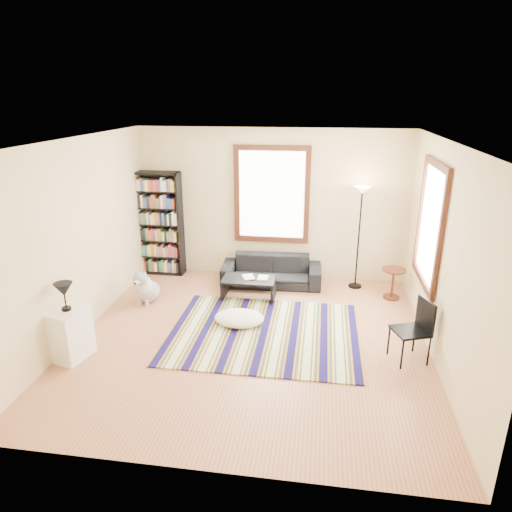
# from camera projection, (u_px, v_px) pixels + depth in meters

# --- Properties ---
(floor) EXTENTS (5.00, 5.00, 0.10)m
(floor) POSITION_uv_depth(u_px,v_px,m) (251.00, 342.00, 6.64)
(floor) COLOR #BE7B57
(floor) RESTS_ON ground
(ceiling) EXTENTS (5.00, 5.00, 0.10)m
(ceiling) POSITION_uv_depth(u_px,v_px,m) (250.00, 137.00, 5.67)
(ceiling) COLOR white
(ceiling) RESTS_ON floor
(wall_back) EXTENTS (5.00, 0.10, 2.80)m
(wall_back) POSITION_uv_depth(u_px,v_px,m) (272.00, 205.00, 8.53)
(wall_back) COLOR beige
(wall_back) RESTS_ON floor
(wall_front) EXTENTS (5.00, 0.10, 2.80)m
(wall_front) POSITION_uv_depth(u_px,v_px,m) (202.00, 344.00, 3.78)
(wall_front) COLOR beige
(wall_front) RESTS_ON floor
(wall_left) EXTENTS (0.10, 5.00, 2.80)m
(wall_left) POSITION_uv_depth(u_px,v_px,m) (74.00, 239.00, 6.51)
(wall_left) COLOR beige
(wall_left) RESTS_ON floor
(wall_right) EXTENTS (0.10, 5.00, 2.80)m
(wall_right) POSITION_uv_depth(u_px,v_px,m) (448.00, 257.00, 5.80)
(wall_right) COLOR beige
(wall_right) RESTS_ON floor
(window_back) EXTENTS (1.20, 0.06, 1.60)m
(window_back) POSITION_uv_depth(u_px,v_px,m) (272.00, 195.00, 8.39)
(window_back) COLOR white
(window_back) RESTS_ON wall_back
(window_right) EXTENTS (0.06, 1.20, 1.60)m
(window_right) POSITION_uv_depth(u_px,v_px,m) (430.00, 225.00, 6.49)
(window_right) COLOR white
(window_right) RESTS_ON wall_right
(rug) EXTENTS (2.80, 2.24, 0.02)m
(rug) POSITION_uv_depth(u_px,v_px,m) (264.00, 332.00, 6.78)
(rug) COLOR #120D43
(rug) RESTS_ON floor
(sofa) EXTENTS (0.79, 1.85, 0.53)m
(sofa) POSITION_uv_depth(u_px,v_px,m) (271.00, 271.00, 8.44)
(sofa) COLOR black
(sofa) RESTS_ON floor
(bookshelf) EXTENTS (0.90, 0.30, 2.00)m
(bookshelf) POSITION_uv_depth(u_px,v_px,m) (159.00, 224.00, 8.75)
(bookshelf) COLOR black
(bookshelf) RESTS_ON floor
(coffee_table) EXTENTS (1.01, 0.75, 0.36)m
(coffee_table) POSITION_uv_depth(u_px,v_px,m) (249.00, 288.00, 7.89)
(coffee_table) COLOR black
(coffee_table) RESTS_ON floor
(book_a) EXTENTS (0.30, 0.26, 0.02)m
(book_a) POSITION_uv_depth(u_px,v_px,m) (243.00, 278.00, 7.84)
(book_a) COLOR beige
(book_a) RESTS_ON coffee_table
(book_b) EXTENTS (0.24, 0.18, 0.02)m
(book_b) POSITION_uv_depth(u_px,v_px,m) (258.00, 277.00, 7.85)
(book_b) COLOR beige
(book_b) RESTS_ON coffee_table
(floor_cushion) EXTENTS (0.82, 0.64, 0.19)m
(floor_cushion) POSITION_uv_depth(u_px,v_px,m) (239.00, 318.00, 7.02)
(floor_cushion) COLOR white
(floor_cushion) RESTS_ON floor
(floor_lamp) EXTENTS (0.36, 0.36, 1.86)m
(floor_lamp) POSITION_uv_depth(u_px,v_px,m) (359.00, 239.00, 8.09)
(floor_lamp) COLOR black
(floor_lamp) RESTS_ON floor
(side_table) EXTENTS (0.50, 0.50, 0.54)m
(side_table) POSITION_uv_depth(u_px,v_px,m) (393.00, 284.00, 7.86)
(side_table) COLOR #471A11
(side_table) RESTS_ON floor
(folding_chair) EXTENTS (0.53, 0.52, 0.86)m
(folding_chair) POSITION_uv_depth(u_px,v_px,m) (410.00, 331.00, 5.96)
(folding_chair) COLOR black
(folding_chair) RESTS_ON floor
(white_cabinet) EXTENTS (0.48, 0.57, 0.70)m
(white_cabinet) POSITION_uv_depth(u_px,v_px,m) (70.00, 334.00, 6.05)
(white_cabinet) COLOR white
(white_cabinet) RESTS_ON floor
(table_lamp) EXTENTS (0.31, 0.31, 0.38)m
(table_lamp) POSITION_uv_depth(u_px,v_px,m) (65.00, 297.00, 5.87)
(table_lamp) COLOR black
(table_lamp) RESTS_ON white_cabinet
(dog) EXTENTS (0.52, 0.67, 0.60)m
(dog) POSITION_uv_depth(u_px,v_px,m) (148.00, 285.00, 7.72)
(dog) COLOR #B3B3B3
(dog) RESTS_ON floor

